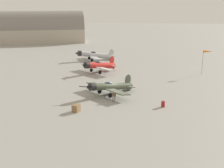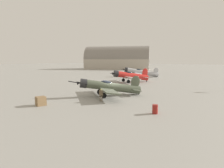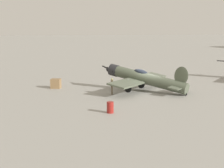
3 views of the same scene
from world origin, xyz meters
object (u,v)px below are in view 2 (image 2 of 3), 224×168
(equipment_crate, at_px, (41,101))
(airplane_far_line, at_px, (140,72))
(airplane_foreground, at_px, (109,87))
(ground_crew_mechanic, at_px, (101,94))
(fuel_drum, at_px, (155,109))
(airplane_mid_apron, at_px, (130,76))

(equipment_crate, bearing_deg, airplane_far_line, -171.46)
(airplane_foreground, relative_size, airplane_far_line, 0.87)
(airplane_far_line, relative_size, equipment_crate, 8.17)
(airplane_foreground, xyz_separation_m, ground_crew_mechanic, (3.73, 1.32, -0.38))
(airplane_foreground, bearing_deg, fuel_drum, 102.30)
(airplane_mid_apron, xyz_separation_m, airplane_far_line, (-14.72, -4.17, -0.13))
(airplane_foreground, bearing_deg, ground_crew_mechanic, 61.25)
(airplane_far_line, relative_size, ground_crew_mechanic, 6.17)
(equipment_crate, relative_size, fuel_drum, 1.38)
(airplane_mid_apron, bearing_deg, ground_crew_mechanic, 56.99)
(ground_crew_mechanic, bearing_deg, airplane_foreground, 23.99)
(ground_crew_mechanic, height_order, fuel_drum, ground_crew_mechanic)
(airplane_far_line, distance_m, ground_crew_mechanic, 37.01)
(airplane_mid_apron, bearing_deg, equipment_crate, 43.20)
(airplane_far_line, xyz_separation_m, fuel_drum, (36.84, 18.85, -1.00))
(airplane_far_line, bearing_deg, equipment_crate, 71.31)
(airplane_far_line, xyz_separation_m, ground_crew_mechanic, (35.36, 10.92, -0.43))
(airplane_mid_apron, distance_m, airplane_far_line, 15.30)
(airplane_mid_apron, distance_m, ground_crew_mechanic, 21.72)
(ground_crew_mechanic, bearing_deg, fuel_drum, -96.14)
(airplane_foreground, xyz_separation_m, airplane_far_line, (-31.62, -9.60, 0.05))
(ground_crew_mechanic, xyz_separation_m, equipment_crate, (5.67, -4.76, -0.49))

